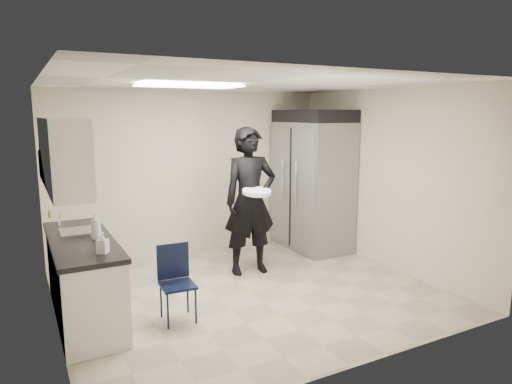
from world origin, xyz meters
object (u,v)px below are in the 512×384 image
commercial_fridge (312,186)px  folding_chair (178,285)px  man_tuxedo (250,201)px  lower_counter (84,281)px

commercial_fridge → folding_chair: size_ratio=2.60×
folding_chair → commercial_fridge: bearing=32.4°
man_tuxedo → commercial_fridge: bearing=28.8°
lower_counter → commercial_fridge: bearing=15.9°
lower_counter → man_tuxedo: 2.42m
folding_chair → man_tuxedo: 1.85m
commercial_fridge → lower_counter: bearing=-164.1°
commercial_fridge → man_tuxedo: (-1.48, -0.61, -0.02)m
folding_chair → man_tuxedo: man_tuxedo is taller
lower_counter → commercial_fridge: commercial_fridge is taller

